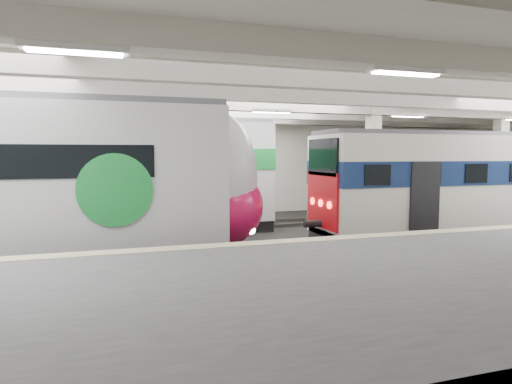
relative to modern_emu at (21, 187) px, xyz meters
name	(u,v)px	position (x,y,z in m)	size (l,w,h in m)	color
station_hall	(313,157)	(8.10, -1.74, 0.84)	(36.00, 24.00, 5.75)	black
modern_emu	(21,187)	(0.00, 0.00, 0.00)	(15.40, 3.18, 4.89)	silver
older_rer	(467,184)	(15.40, 0.00, -0.22)	(12.44, 2.75, 4.15)	silver
far_train	(86,174)	(1.26, 5.50, 0.10)	(15.45, 3.77, 4.84)	silver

